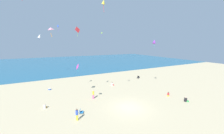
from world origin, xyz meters
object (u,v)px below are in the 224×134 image
cooler_box (50,89)px  kite_purple (154,42)px  kite_white (40,36)px  kite_yellow (104,2)px  person_0 (45,107)px  person_1 (186,100)px  kite_blue (58,26)px  person_3 (112,84)px  kite_lime (101,33)px  person_2 (93,94)px  person_5 (168,94)px  beach_chair_near_camera (81,112)px  person_4 (77,114)px  beach_chair_mid_beach (138,77)px  kite_magenta (77,67)px  kite_pink (51,29)px  kite_red (77,30)px

cooler_box → kite_purple: (18.23, -8.15, 9.00)m
kite_white → kite_yellow: (8.52, -23.62, 3.26)m
cooler_box → person_0: bearing=-95.5°
person_1 → kite_blue: 34.11m
person_3 → kite_lime: bearing=101.8°
person_2 → kite_yellow: size_ratio=0.90×
person_5 → kite_lime: bearing=-106.5°
person_3 → kite_purple: size_ratio=0.48×
cooler_box → beach_chair_near_camera: bearing=-73.5°
person_0 → person_4: (3.33, -4.83, 0.57)m
person_2 → kite_blue: kite_blue is taller
beach_chair_mid_beach → kite_blue: kite_blue is taller
kite_yellow → person_4: bearing=-150.4°
cooler_box → kite_magenta: kite_magenta is taller
person_3 → person_4: (-9.29, -9.43, 0.53)m
kite_magenta → kite_yellow: 10.59m
person_3 → kite_pink: bearing=-124.6°
cooler_box → kite_pink: kite_pink is taller
kite_red → kite_pink: 6.94m
kite_pink → person_3: bearing=39.2°
kite_blue → person_2: bearing=-82.0°
beach_chair_mid_beach → kite_yellow: size_ratio=0.51×
beach_chair_near_camera → cooler_box: 11.69m
kite_blue → kite_white: size_ratio=1.11×
kite_white → person_4: bearing=-81.5°
kite_white → person_1: bearing=-55.6°
beach_chair_near_camera → kite_red: 11.53m
beach_chair_near_camera → cooler_box: bearing=126.9°
person_5 → kite_blue: (-14.54, 24.90, 13.16)m
beach_chair_near_camera → kite_pink: bearing=-137.4°
person_2 → person_3: size_ratio=1.84×
person_4 → kite_purple: bearing=-9.4°
cooler_box → kite_pink: 15.86m
kite_purple → kite_yellow: 12.21m
person_2 → person_3: (5.72, 4.62, -0.54)m
kite_magenta → kite_pink: (-3.80, -7.09, 5.14)m
beach_chair_mid_beach → kite_lime: size_ratio=0.68×
person_1 → person_5: (-0.56, 2.73, -0.05)m
person_5 → kite_pink: size_ratio=0.73×
cooler_box → person_2: (6.17, -7.74, 0.71)m
kite_blue → kite_lime: (9.10, -8.80, -2.06)m
cooler_box → person_4: (2.59, -12.55, 0.69)m
person_0 → person_2: size_ratio=0.45×
person_5 → kite_lime: (-5.44, 16.10, 11.10)m
kite_yellow → person_2: bearing=114.8°
person_2 → person_5: bearing=87.0°
cooler_box → person_5: person_5 is taller
person_1 → person_5: bearing=145.4°
beach_chair_near_camera → beach_chair_mid_beach: beach_chair_mid_beach is taller
person_1 → kite_blue: size_ratio=0.48×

